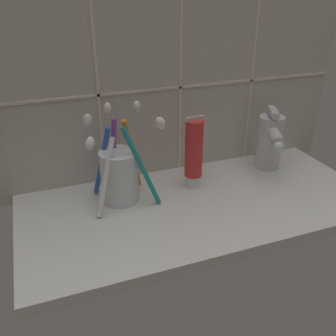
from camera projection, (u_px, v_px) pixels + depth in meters
The scene contains 5 objects.
sink_counter at pixel (200, 206), 71.37cm from camera, with size 66.66×30.69×2.00cm, color silver.
tile_wall_backsplash at pixel (171, 55), 72.94cm from camera, with size 76.66×1.72×53.14cm.
toothbrush_cup at pixel (119, 173), 69.10cm from camera, with size 14.85×12.11×18.13cm.
toothpaste_tube at pixel (194, 153), 73.05cm from camera, with size 3.71×3.54×14.85cm.
sink_faucet at pixel (270, 141), 80.79cm from camera, with size 7.23×11.71×13.37cm.
Camera 1 is at (-27.17, -54.45, 39.49)cm, focal length 40.00 mm.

